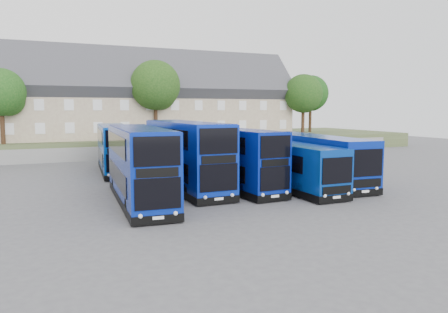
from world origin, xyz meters
TOP-DOWN VIEW (x-y plane):
  - ground at (0.00, 0.00)m, footprint 120.00×120.00m
  - retaining_wall at (0.00, 24.00)m, footprint 70.00×0.40m
  - earth_bank at (0.00, 34.00)m, footprint 80.00×20.00m
  - terrace_row at (-3.00, 30.00)m, footprint 48.00×10.40m
  - dd_front_left at (-5.46, 1.06)m, footprint 3.33×11.37m
  - dd_front_mid at (-1.49, 4.24)m, footprint 2.74×11.74m
  - dd_front_right at (1.63, 2.98)m, footprint 2.97×10.61m
  - dd_rear_left at (-4.72, 14.25)m, footprint 3.30×10.54m
  - dd_rear_right at (2.38, 15.34)m, footprint 2.43×10.51m
  - coach_east_a at (5.10, 1.88)m, footprint 2.48×11.73m
  - coach_east_b at (8.41, 3.29)m, footprint 3.72×13.19m
  - tree_west at (-13.85, 25.10)m, footprint 4.80×4.80m
  - tree_mid at (2.15, 25.60)m, footprint 5.76×5.76m
  - tree_east at (22.15, 25.10)m, footprint 5.12×5.12m
  - tree_far at (28.15, 32.10)m, footprint 5.44×5.44m

SIDE VIEW (x-z plane):
  - ground at x=0.00m, z-range 0.00..0.00m
  - retaining_wall at x=0.00m, z-range 0.00..1.50m
  - earth_bank at x=0.00m, z-range 0.00..2.00m
  - coach_east_a at x=5.10m, z-range -0.03..3.17m
  - coach_east_b at x=8.41m, z-range -0.03..3.53m
  - dd_rear_left at x=-4.72m, z-range -0.04..4.08m
  - dd_rear_right at x=2.38m, z-range -0.04..4.13m
  - dd_front_right at x=1.63m, z-range -0.04..4.13m
  - dd_front_left at x=-5.46m, z-range -0.04..4.42m
  - dd_front_mid at x=-1.49m, z-range -0.04..4.62m
  - terrace_row at x=-3.00m, z-range 1.00..12.20m
  - tree_west at x=-13.85m, z-range 3.23..10.88m
  - tree_east at x=22.15m, z-range 3.31..11.47m
  - tree_far at x=28.15m, z-range 3.39..12.06m
  - tree_mid at x=2.15m, z-range 3.48..12.66m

